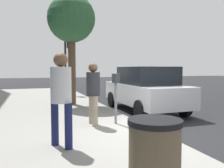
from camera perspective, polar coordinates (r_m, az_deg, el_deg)
name	(u,v)px	position (r m, az deg, el deg)	size (l,w,h in m)	color
ground_plane	(154,135)	(6.27, 10.13, -12.06)	(80.00, 80.00, 0.00)	#232326
sidewalk_slab	(30,145)	(5.50, -19.20, -13.67)	(28.00, 6.00, 0.15)	gray
parking_meter	(116,88)	(6.60, 0.92, -0.90)	(0.36, 0.12, 1.41)	gray
pedestrian_at_meter	(93,89)	(6.48, -4.57, -1.18)	(0.52, 0.37, 1.71)	tan
pedestrian_bystander	(61,91)	(4.72, -12.18, -1.67)	(0.49, 0.40, 1.86)	#191E4C
parked_sedan_near	(145,89)	(9.48, 8.00, -1.16)	(4.41, 1.98, 1.77)	silver
street_tree	(71,20)	(10.55, -9.76, 14.89)	(2.03, 2.03, 4.69)	brown
traffic_signal	(67,54)	(14.47, -10.79, 7.15)	(0.24, 0.44, 3.60)	black
trash_bin	(154,165)	(2.74, 10.18, -18.64)	(0.59, 0.59, 1.01)	brown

